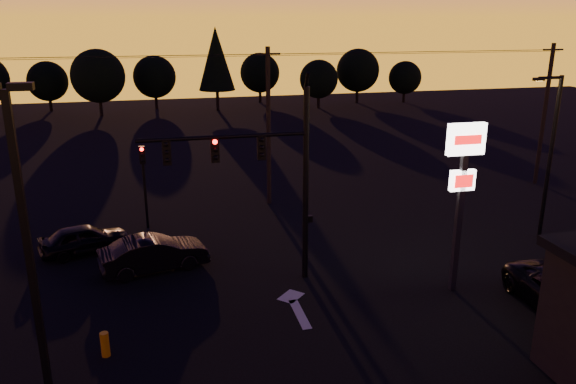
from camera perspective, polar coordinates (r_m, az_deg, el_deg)
name	(u,v)px	position (r m, az deg, el deg)	size (l,w,h in m)	color
ground	(293,330)	(20.39, 0.53, -13.80)	(120.00, 120.00, 0.00)	black
lane_arrow	(295,305)	(21.89, 0.76, -11.43)	(1.20, 3.10, 0.01)	beige
traffic_signal_mast	(267,167)	(22.05, -2.17, 2.60)	(6.79, 0.52, 8.58)	black
secondary_signal	(144,175)	(29.44, -14.44, 1.68)	(0.30, 0.31, 4.35)	black
parking_lot_light	(27,242)	(15.25, -24.97, -4.63)	(1.25, 0.30, 9.14)	black
pylon_sign	(463,172)	(22.29, 17.36, 1.91)	(1.50, 0.28, 6.80)	black
streetlight	(549,152)	(29.48, 25.02, 3.73)	(1.55, 0.35, 8.00)	black
utility_pole_1	(268,126)	(32.10, -2.00, 6.68)	(1.40, 0.26, 9.00)	black
utility_pole_2	(544,114)	(39.73, 24.59, 7.21)	(1.40, 0.26, 9.00)	black
power_wires	(268,55)	(31.60, -2.07, 13.78)	(36.00, 1.22, 0.07)	black
bollard	(105,344)	(19.73, -18.09, -14.50)	(0.28, 0.28, 0.84)	#AE6A06
tree_1	(48,81)	(71.26, -23.23, 10.30)	(4.54, 4.54, 5.71)	black
tree_2	(98,76)	(65.47, -18.75, 11.10)	(5.77, 5.78, 7.26)	black
tree_3	(155,77)	(69.26, -13.41, 11.31)	(4.95, 4.95, 6.22)	black
tree_4	(216,59)	(66.47, -7.32, 13.28)	(4.18, 4.18, 9.50)	black
tree_5	(260,73)	(72.46, -2.88, 12.00)	(4.95, 4.95, 6.22)	black
tree_6	(319,79)	(68.08, 3.15, 11.38)	(4.54, 4.54, 5.71)	black
tree_7	(358,70)	(72.74, 7.11, 12.16)	(5.36, 5.36, 6.74)	black
tree_8	(405,78)	(74.22, 11.79, 11.31)	(4.12, 4.12, 5.19)	black
car_left	(85,239)	(27.80, -19.93, -4.50)	(1.63, 4.04, 1.38)	black
car_mid	(154,254)	(25.10, -13.45, -6.10)	(1.60, 4.59, 1.51)	black
suv_parked	(567,295)	(23.42, 26.45, -9.36)	(2.46, 5.35, 1.49)	black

